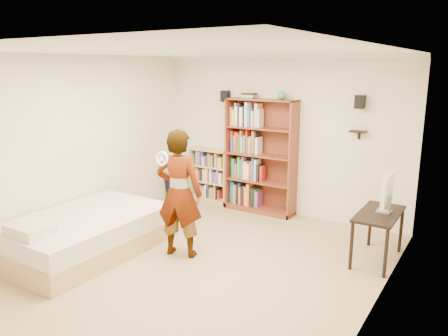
{
  "coord_description": "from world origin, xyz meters",
  "views": [
    {
      "loc": [
        3.16,
        -4.29,
        2.52
      ],
      "look_at": [
        0.06,
        0.6,
        1.17
      ],
      "focal_mm": 35.0,
      "sensor_mm": 36.0,
      "label": 1
    }
  ],
  "objects_px": {
    "tall_bookshelf": "(261,157)",
    "daybed": "(86,229)",
    "computer_desk": "(377,236)",
    "person": "(179,194)",
    "low_bookshelf": "(211,175)"
  },
  "relations": [
    {
      "from": "tall_bookshelf",
      "to": "person",
      "type": "xyz_separation_m",
      "value": [
        -0.06,
        -2.21,
        -0.12
      ]
    },
    {
      "from": "low_bookshelf",
      "to": "computer_desk",
      "type": "relative_size",
      "value": 1.03
    },
    {
      "from": "daybed",
      "to": "person",
      "type": "relative_size",
      "value": 1.27
    },
    {
      "from": "person",
      "to": "daybed",
      "type": "bearing_deg",
      "value": 12.12
    },
    {
      "from": "tall_bookshelf",
      "to": "person",
      "type": "height_order",
      "value": "tall_bookshelf"
    },
    {
      "from": "computer_desk",
      "to": "daybed",
      "type": "bearing_deg",
      "value": -152.01
    },
    {
      "from": "computer_desk",
      "to": "person",
      "type": "bearing_deg",
      "value": -151.64
    },
    {
      "from": "low_bookshelf",
      "to": "computer_desk",
      "type": "distance_m",
      "value": 3.48
    },
    {
      "from": "computer_desk",
      "to": "daybed",
      "type": "height_order",
      "value": "computer_desk"
    },
    {
      "from": "low_bookshelf",
      "to": "daybed",
      "type": "relative_size",
      "value": 0.46
    },
    {
      "from": "tall_bookshelf",
      "to": "daybed",
      "type": "xyz_separation_m",
      "value": [
        -1.24,
        -2.82,
        -0.67
      ]
    },
    {
      "from": "tall_bookshelf",
      "to": "low_bookshelf",
      "type": "distance_m",
      "value": 1.18
    },
    {
      "from": "computer_desk",
      "to": "person",
      "type": "distance_m",
      "value": 2.68
    },
    {
      "from": "computer_desk",
      "to": "person",
      "type": "height_order",
      "value": "person"
    },
    {
      "from": "tall_bookshelf",
      "to": "computer_desk",
      "type": "distance_m",
      "value": 2.54
    }
  ]
}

